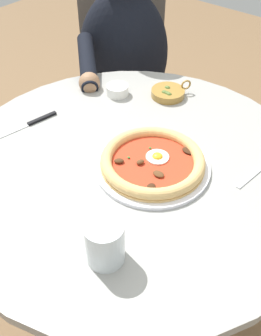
{
  "coord_description": "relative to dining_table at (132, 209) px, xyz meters",
  "views": [
    {
      "loc": [
        -0.49,
        0.59,
        1.42
      ],
      "look_at": [
        -0.02,
        0.04,
        0.76
      ],
      "focal_mm": 41.81,
      "sensor_mm": 36.0,
      "label": 1
    }
  ],
  "objects": [
    {
      "name": "diner_person",
      "position": [
        0.46,
        -0.5,
        -0.06
      ],
      "size": [
        0.44,
        0.57,
        1.14
      ],
      "color": "#282833",
      "rests_on": "ground"
    },
    {
      "name": "fork_utensil",
      "position": [
        -0.27,
        -0.18,
        0.19
      ],
      "size": [
        0.03,
        0.19,
        0.0
      ],
      "color": "#BCBCC1",
      "rests_on": "dining_table"
    },
    {
      "name": "ramekin_capers",
      "position": [
        0.25,
        -0.22,
        0.21
      ],
      "size": [
        0.07,
        0.07,
        0.03
      ],
      "color": "white",
      "rests_on": "dining_table"
    },
    {
      "name": "steak_knife",
      "position": [
        0.33,
        0.06,
        0.19
      ],
      "size": [
        0.05,
        0.22,
        0.01
      ],
      "color": "silver",
      "rests_on": "dining_table"
    },
    {
      "name": "dining_table",
      "position": [
        0.0,
        0.0,
        0.0
      ],
      "size": [
        0.97,
        0.97,
        0.75
      ],
      "color": "#999993",
      "rests_on": "ground"
    },
    {
      "name": "pizza_on_plate",
      "position": [
        -0.06,
        -0.01,
        0.21
      ],
      "size": [
        0.3,
        0.3,
        0.04
      ],
      "color": "white",
      "rests_on": "dining_table"
    },
    {
      "name": "water_glass",
      "position": [
        -0.15,
        0.26,
        0.23
      ],
      "size": [
        0.08,
        0.08,
        0.1
      ],
      "color": "silver",
      "rests_on": "dining_table"
    },
    {
      "name": "olive_pan",
      "position": [
        0.11,
        -0.32,
        0.2
      ],
      "size": [
        0.11,
        0.12,
        0.05
      ],
      "color": "olive",
      "rests_on": "dining_table"
    },
    {
      "name": "ground_plane",
      "position": [
        0.0,
        0.0,
        -0.57
      ],
      "size": [
        6.0,
        6.0,
        0.02
      ],
      "primitive_type": "cube",
      "color": "brown"
    },
    {
      "name": "cafe_chair_diner",
      "position": [
        0.55,
        -0.6,
        -0.04
      ],
      "size": [
        0.58,
        0.58,
        0.85
      ],
      "color": "#504A45",
      "rests_on": "ground"
    }
  ]
}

